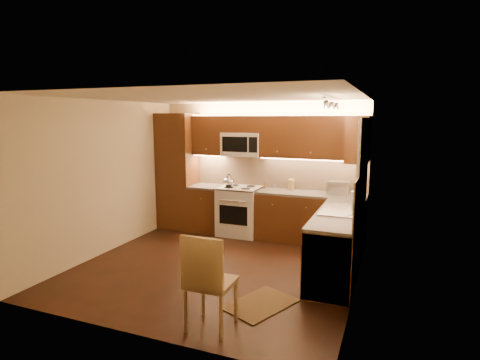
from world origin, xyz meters
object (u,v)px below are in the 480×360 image
at_px(microwave, 242,144).
at_px(knife_block, 291,185).
at_px(sink, 340,205).
at_px(kettle, 229,180).
at_px(soap_bottle, 355,200).
at_px(toaster_oven, 338,188).
at_px(stove, 240,211).
at_px(dining_chair, 211,280).

xyz_separation_m(microwave, knife_block, (0.95, 0.06, -0.72)).
xyz_separation_m(sink, knife_block, (-1.05, 1.32, 0.02)).
distance_m(kettle, soap_bottle, 2.48).
bearing_deg(sink, kettle, 154.23).
xyz_separation_m(sink, toaster_oven, (-0.20, 1.22, 0.04)).
bearing_deg(stove, sink, -29.36).
bearing_deg(kettle, dining_chair, -67.37).
xyz_separation_m(stove, sink, (2.00, -1.12, 0.52)).
distance_m(sink, soap_bottle, 0.39).
bearing_deg(soap_bottle, sink, -104.82).
bearing_deg(toaster_oven, stove, 177.53).
bearing_deg(toaster_oven, soap_bottle, -72.16).
bearing_deg(stove, toaster_oven, 3.15).
bearing_deg(dining_chair, toaster_oven, 75.76).
bearing_deg(kettle, soap_bottle, -14.11).
bearing_deg(knife_block, stove, -169.57).
relative_size(knife_block, dining_chair, 0.18).
bearing_deg(kettle, knife_block, 15.01).
relative_size(kettle, soap_bottle, 1.32).
height_order(soap_bottle, dining_chair, soap_bottle).
height_order(stove, kettle, kettle).
bearing_deg(knife_block, toaster_oven, -7.19).
bearing_deg(dining_chair, stove, 106.31).
relative_size(microwave, dining_chair, 0.72).
relative_size(stove, microwave, 1.21).
relative_size(microwave, sink, 0.88).
xyz_separation_m(sink, soap_bottle, (0.17, 0.35, 0.02)).
xyz_separation_m(toaster_oven, soap_bottle, (0.38, -0.87, -0.02)).
height_order(kettle, toaster_oven, kettle).
bearing_deg(soap_bottle, stove, 171.97).
relative_size(stove, kettle, 3.67).
height_order(sink, knife_block, knife_block).
height_order(stove, toaster_oven, toaster_oven).
relative_size(stove, soap_bottle, 4.84).
distance_m(soap_bottle, dining_chair, 2.79).
bearing_deg(kettle, stove, 19.80).
bearing_deg(toaster_oven, dining_chair, -109.65).
xyz_separation_m(toaster_oven, knife_block, (-0.85, 0.09, -0.02)).
bearing_deg(knife_block, dining_chair, -90.74).
bearing_deg(sink, dining_chair, -116.13).
xyz_separation_m(stove, soap_bottle, (2.17, -0.77, 0.54)).
bearing_deg(dining_chair, knife_block, 90.05).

